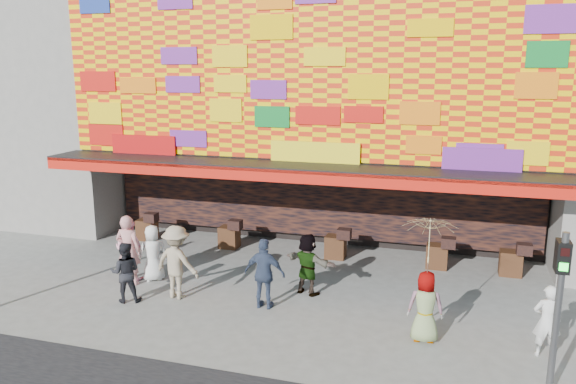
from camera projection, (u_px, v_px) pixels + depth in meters
name	position (u px, v px, depth m)	size (l,w,h in m)	color
ground	(252.00, 316.00, 13.17)	(90.00, 90.00, 0.00)	slate
shop_building	(332.00, 81.00, 19.69)	(15.20, 9.40, 10.00)	gray
neighbor_left	(22.00, 60.00, 23.04)	(11.00, 8.00, 12.00)	gray
signal_right	(559.00, 296.00, 9.61)	(0.22, 0.20, 3.00)	#59595B
ped_a	(153.00, 253.00, 15.22)	(0.76, 0.49, 1.55)	silver
ped_b	(128.00, 250.00, 14.92)	(0.70, 0.46, 1.91)	#CE8685
ped_c	(125.00, 272.00, 13.84)	(0.74, 0.58, 1.52)	black
ped_d	(177.00, 262.00, 14.03)	(1.21, 0.70, 1.88)	gray
ped_e	(265.00, 274.00, 13.43)	(1.02, 0.42, 1.74)	#333F5A
ped_f	(308.00, 264.00, 14.29)	(1.49, 0.47, 1.60)	gray
ped_g	(425.00, 307.00, 11.80)	(0.76, 0.49, 1.55)	gray
ped_h	(547.00, 321.00, 11.17)	(0.55, 0.36, 1.51)	silver
ped_i	(129.00, 250.00, 15.32)	(0.81, 0.63, 1.68)	#F49DBA
parasol	(429.00, 242.00, 11.49)	(1.22, 1.23, 1.96)	beige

